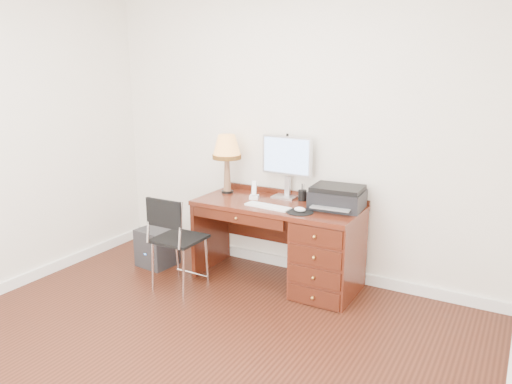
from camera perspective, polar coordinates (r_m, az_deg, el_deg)
The scene contains 12 objects.
ground at distance 3.68m, azimuth -8.06°, elevation -17.84°, with size 4.00×4.00×0.00m, color black.
room_shell at distance 4.11m, azimuth -2.61°, elevation -13.30°, with size 4.00×4.00×4.00m.
desk at distance 4.45m, azimuth 6.20°, elevation -6.01°, with size 1.50×0.67×0.75m.
monitor at distance 4.62m, azimuth 3.53°, elevation 3.78°, with size 0.50×0.17×0.57m.
keyboard at distance 4.34m, azimuth 1.38°, elevation -1.66°, with size 0.42×0.12×0.02m, color white.
mouse_pad at distance 4.21m, azimuth 5.03°, elevation -2.16°, with size 0.23×0.23×0.05m.
printer at distance 4.35m, azimuth 9.30°, elevation -0.61°, with size 0.46×0.37×0.20m.
leg_lamp at distance 4.77m, azimuth -3.36°, elevation 4.76°, with size 0.28×0.28×0.56m.
phone at distance 4.60m, azimuth -0.22°, elevation -0.19°, with size 0.10×0.10×0.17m.
pen_cup at distance 4.57m, azimuth 5.31°, elevation -0.38°, with size 0.08×0.08×0.10m, color black.
chair at distance 4.44m, azimuth -9.34°, elevation -4.72°, with size 0.40×0.41×0.86m.
equipment_box at distance 5.11m, azimuth -11.22°, elevation -6.15°, with size 0.33×0.33×0.38m, color black.
Camera 1 is at (1.94, -2.45, 1.95)m, focal length 35.00 mm.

